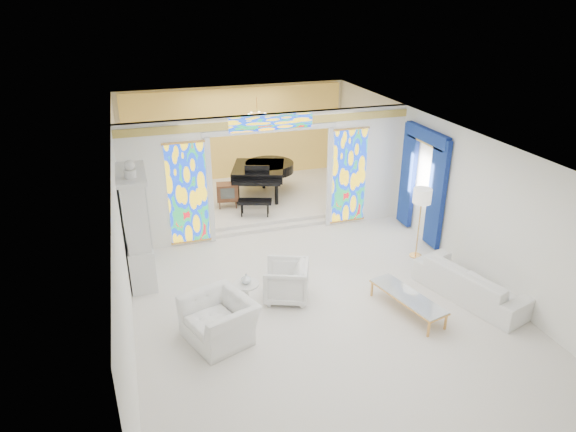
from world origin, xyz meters
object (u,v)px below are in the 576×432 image
object	(u,v)px
china_cabinet	(138,228)
coffee_table	(408,297)
sofa	(473,282)
tv_console	(227,192)
armchair_right	(286,281)
armchair_left	(219,320)
grand_piano	(263,170)

from	to	relation	value
china_cabinet	coffee_table	xyz separation A→B (m)	(4.69, -2.80, -0.83)
sofa	tv_console	world-z (taller)	tv_console
china_cabinet	sofa	distance (m)	6.80
sofa	coffee_table	xyz separation A→B (m)	(-1.48, -0.06, -0.00)
armchair_right	tv_console	bearing A→B (deg)	-155.34
tv_console	armchair_left	bearing A→B (deg)	-93.62
sofa	grand_piano	size ratio (longest dim) A/B	0.84
china_cabinet	tv_console	distance (m)	3.81
china_cabinet	armchair_left	distance (m)	2.88
china_cabinet	coffee_table	size ratio (longest dim) A/B	1.58
coffee_table	tv_console	distance (m)	6.14
armchair_right	china_cabinet	bearing A→B (deg)	-100.38
china_cabinet	coffee_table	distance (m)	5.52
armchair_right	tv_console	world-z (taller)	tv_console
china_cabinet	armchair_right	distance (m)	3.22
china_cabinet	tv_console	bearing A→B (deg)	50.20
armchair_right	sofa	world-z (taller)	armchair_right
tv_console	china_cabinet	bearing A→B (deg)	-120.42
china_cabinet	grand_piano	xyz separation A→B (m)	(3.60, 3.53, -0.27)
grand_piano	coffee_table	bearing A→B (deg)	-61.35
coffee_table	grand_piano	xyz separation A→B (m)	(-1.09, 6.33, 0.57)
sofa	grand_piano	distance (m)	6.80
coffee_table	tv_console	bearing A→B (deg)	111.80
armchair_right	coffee_table	size ratio (longest dim) A/B	0.49
sofa	grand_piano	world-z (taller)	grand_piano
china_cabinet	armchair_left	world-z (taller)	china_cabinet
coffee_table	grand_piano	world-z (taller)	grand_piano
armchair_right	tv_console	distance (m)	4.56
coffee_table	china_cabinet	bearing A→B (deg)	149.14
armchair_left	grand_piano	xyz separation A→B (m)	(2.44, 6.05, 0.52)
china_cabinet	sofa	size ratio (longest dim) A/B	1.16
sofa	tv_console	xyz separation A→B (m)	(-3.76, 5.63, 0.27)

